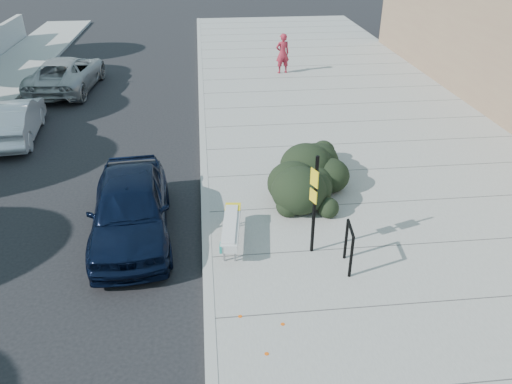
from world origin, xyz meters
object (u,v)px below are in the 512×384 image
bench (231,227)px  suv_silver (67,73)px  sedan_navy (130,207)px  sign_post (314,199)px  bike_rack (349,243)px  wagon_silver (13,120)px  pedestrian (283,53)px

bench → suv_silver: suv_silver is taller
sedan_navy → suv_silver: size_ratio=0.87×
sign_post → sedan_navy: 4.52m
bench → bike_rack: bearing=-18.9°
sign_post → wagon_silver: size_ratio=0.57×
sign_post → sedan_navy: (-4.24, 1.38, -0.75)m
bike_rack → pedestrian: (0.93, 15.53, 0.31)m
suv_silver → bike_rack: bearing=126.7°
wagon_silver → bench: bearing=127.7°
bike_rack → suv_silver: (-9.10, 14.37, -0.04)m
bike_rack → pedestrian: 15.56m
wagon_silver → pedestrian: size_ratio=2.25×
bike_rack → sedan_navy: bearing=163.1°
wagon_silver → bike_rack: bearing=132.0°
sedan_navy → suv_silver: 13.02m
sign_post → sedan_navy: size_ratio=0.53×
bench → sedan_navy: sedan_navy is taller
bench → sedan_navy: bearing=167.8°
bench → suv_silver: size_ratio=0.35×
bench → sedan_navy: 2.56m
suv_silver → pedestrian: size_ratio=2.82×
suv_silver → wagon_silver: bearing=88.1°
pedestrian → bike_rack: bearing=74.0°
sign_post → pedestrian: sign_post is taller
sign_post → bike_rack: bearing=-66.9°
bench → bike_rack: 2.79m
suv_silver → pedestrian: bearing=-169.0°
sign_post → pedestrian: 14.95m
suv_silver → pedestrian: 10.11m
sign_post → suv_silver: size_ratio=0.46×
sedan_navy → pedestrian: pedestrian is taller
bench → pedestrian: (3.44, 14.32, 0.50)m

